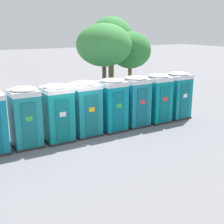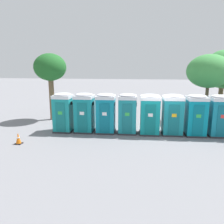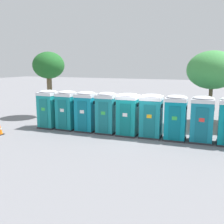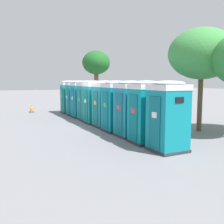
{
  "view_description": "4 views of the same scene",
  "coord_description": "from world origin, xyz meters",
  "px_view_note": "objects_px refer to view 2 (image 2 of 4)",
  "views": [
    {
      "loc": [
        -4.91,
        -12.57,
        4.85
      ],
      "look_at": [
        2.08,
        0.06,
        0.91
      ],
      "focal_mm": 50.0,
      "sensor_mm": 36.0,
      "label": 1
    },
    {
      "loc": [
        -1.13,
        -13.56,
        4.2
      ],
      "look_at": [
        -3.07,
        -0.13,
        1.35
      ],
      "focal_mm": 35.0,
      "sensor_mm": 36.0,
      "label": 2
    },
    {
      "loc": [
        4.33,
        -14.55,
        4.21
      ],
      "look_at": [
        -1.73,
        -0.08,
        1.34
      ],
      "focal_mm": 42.0,
      "sensor_mm": 36.0,
      "label": 3
    },
    {
      "loc": [
        13.97,
        -5.24,
        2.53
      ],
      "look_at": [
        1.6,
        0.05,
        0.92
      ],
      "focal_mm": 42.0,
      "sensor_mm": 36.0,
      "label": 4
    }
  ],
  "objects_px": {
    "street_tree_1": "(209,71)",
    "street_tree_3": "(223,70)",
    "portapotty_6": "(196,115)",
    "traffic_cone": "(18,138)",
    "portapotty_4": "(150,114)",
    "street_tree_0": "(50,68)",
    "portapotty_1": "(84,112)",
    "portapotty_5": "(172,114)",
    "portapotty_3": "(128,113)",
    "portapotty_0": "(63,112)",
    "portapotty_2": "(106,113)",
    "portapotty_7": "(219,115)"
  },
  "relations": [
    {
      "from": "portapotty_4",
      "to": "portapotty_5",
      "type": "xyz_separation_m",
      "value": [
        1.39,
        0.12,
        -0.0
      ]
    },
    {
      "from": "portapotty_7",
      "to": "portapotty_5",
      "type": "bearing_deg",
      "value": -177.66
    },
    {
      "from": "portapotty_2",
      "to": "portapotty_4",
      "type": "distance_m",
      "value": 2.78
    },
    {
      "from": "street_tree_0",
      "to": "portapotty_4",
      "type": "bearing_deg",
      "value": -20.47
    },
    {
      "from": "portapotty_4",
      "to": "traffic_cone",
      "type": "distance_m",
      "value": 7.8
    },
    {
      "from": "portapotty_5",
      "to": "street_tree_3",
      "type": "relative_size",
      "value": 0.46
    },
    {
      "from": "street_tree_1",
      "to": "traffic_cone",
      "type": "relative_size",
      "value": 7.96
    },
    {
      "from": "street_tree_1",
      "to": "street_tree_3",
      "type": "relative_size",
      "value": 0.92
    },
    {
      "from": "portapotty_0",
      "to": "portapotty_6",
      "type": "relative_size",
      "value": 1.0
    },
    {
      "from": "traffic_cone",
      "to": "portapotty_0",
      "type": "bearing_deg",
      "value": 58.82
    },
    {
      "from": "portapotty_5",
      "to": "street_tree_3",
      "type": "bearing_deg",
      "value": 52.81
    },
    {
      "from": "portapotty_6",
      "to": "traffic_cone",
      "type": "bearing_deg",
      "value": -163.16
    },
    {
      "from": "portapotty_6",
      "to": "street_tree_0",
      "type": "relative_size",
      "value": 0.49
    },
    {
      "from": "portapotty_4",
      "to": "portapotty_7",
      "type": "bearing_deg",
      "value": 3.2
    },
    {
      "from": "portapotty_2",
      "to": "street_tree_3",
      "type": "relative_size",
      "value": 0.46
    },
    {
      "from": "portapotty_1",
      "to": "portapotty_6",
      "type": "height_order",
      "value": "same"
    },
    {
      "from": "portapotty_2",
      "to": "portapotty_3",
      "type": "relative_size",
      "value": 1.0
    },
    {
      "from": "traffic_cone",
      "to": "portapotty_4",
      "type": "bearing_deg",
      "value": 21.86
    },
    {
      "from": "street_tree_1",
      "to": "portapotty_1",
      "type": "bearing_deg",
      "value": -154.25
    },
    {
      "from": "street_tree_0",
      "to": "street_tree_1",
      "type": "xyz_separation_m",
      "value": [
        12.01,
        1.18,
        -0.21
      ]
    },
    {
      "from": "portapotty_3",
      "to": "street_tree_1",
      "type": "height_order",
      "value": "street_tree_1"
    },
    {
      "from": "traffic_cone",
      "to": "portapotty_7",
      "type": "bearing_deg",
      "value": 15.35
    },
    {
      "from": "portapotty_5",
      "to": "street_tree_1",
      "type": "xyz_separation_m",
      "value": [
        3.0,
        3.91,
        2.55
      ]
    },
    {
      "from": "portapotty_3",
      "to": "portapotty_5",
      "type": "xyz_separation_m",
      "value": [
        2.78,
        0.09,
        -0.0
      ]
    },
    {
      "from": "portapotty_0",
      "to": "street_tree_3",
      "type": "relative_size",
      "value": 0.46
    },
    {
      "from": "street_tree_1",
      "to": "portapotty_6",
      "type": "bearing_deg",
      "value": -112.48
    },
    {
      "from": "portapotty_4",
      "to": "portapotty_5",
      "type": "height_order",
      "value": "same"
    },
    {
      "from": "street_tree_3",
      "to": "street_tree_0",
      "type": "bearing_deg",
      "value": -165.43
    },
    {
      "from": "portapotty_2",
      "to": "street_tree_1",
      "type": "height_order",
      "value": "street_tree_1"
    },
    {
      "from": "portapotty_0",
      "to": "portapotty_2",
      "type": "bearing_deg",
      "value": 2.77
    },
    {
      "from": "street_tree_3",
      "to": "traffic_cone",
      "type": "xyz_separation_m",
      "value": [
        -13.36,
        -9.31,
        -3.61
      ]
    },
    {
      "from": "traffic_cone",
      "to": "portapotty_2",
      "type": "bearing_deg",
      "value": 32.68
    },
    {
      "from": "street_tree_3",
      "to": "traffic_cone",
      "type": "bearing_deg",
      "value": -145.11
    },
    {
      "from": "portapotty_7",
      "to": "street_tree_0",
      "type": "xyz_separation_m",
      "value": [
        -11.78,
        2.61,
        2.76
      ]
    },
    {
      "from": "street_tree_0",
      "to": "portapotty_3",
      "type": "bearing_deg",
      "value": -24.36
    },
    {
      "from": "portapotty_5",
      "to": "traffic_cone",
      "type": "relative_size",
      "value": 3.97
    },
    {
      "from": "street_tree_1",
      "to": "street_tree_3",
      "type": "height_order",
      "value": "street_tree_3"
    },
    {
      "from": "portapotty_6",
      "to": "street_tree_3",
      "type": "bearing_deg",
      "value": 61.63
    },
    {
      "from": "portapotty_2",
      "to": "traffic_cone",
      "type": "relative_size",
      "value": 3.97
    },
    {
      "from": "portapotty_4",
      "to": "street_tree_0",
      "type": "height_order",
      "value": "street_tree_0"
    },
    {
      "from": "portapotty_5",
      "to": "street_tree_1",
      "type": "relative_size",
      "value": 0.5
    },
    {
      "from": "portapotty_1",
      "to": "street_tree_0",
      "type": "distance_m",
      "value": 5.31
    },
    {
      "from": "portapotty_3",
      "to": "portapotty_7",
      "type": "height_order",
      "value": "same"
    },
    {
      "from": "traffic_cone",
      "to": "street_tree_1",
      "type": "bearing_deg",
      "value": 30.85
    },
    {
      "from": "traffic_cone",
      "to": "portapotty_5",
      "type": "bearing_deg",
      "value": 19.3
    },
    {
      "from": "portapotty_3",
      "to": "portapotty_6",
      "type": "distance_m",
      "value": 4.17
    },
    {
      "from": "portapotty_0",
      "to": "portapotty_5",
      "type": "height_order",
      "value": "same"
    },
    {
      "from": "portapotty_2",
      "to": "portapotty_5",
      "type": "bearing_deg",
      "value": 2.41
    },
    {
      "from": "portapotty_7",
      "to": "traffic_cone",
      "type": "bearing_deg",
      "value": -164.65
    },
    {
      "from": "portapotty_4",
      "to": "street_tree_0",
      "type": "xyz_separation_m",
      "value": [
        -7.62,
        2.85,
        2.76
      ]
    }
  ]
}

